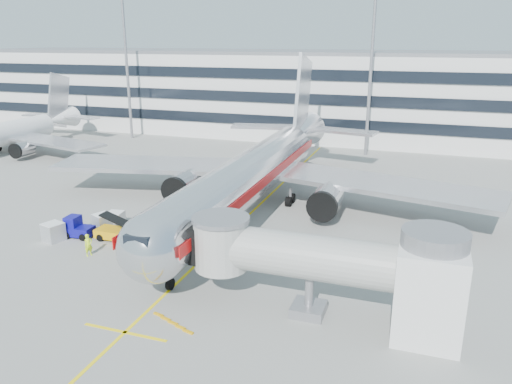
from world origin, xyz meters
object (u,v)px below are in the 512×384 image
(belt_loader, at_px, (122,233))
(cargo_container_front, at_px, (53,232))
(ramp_worker, at_px, (88,245))
(baggage_tug, at_px, (77,228))
(main_jet, at_px, (257,171))
(cargo_container_right, at_px, (103,222))
(cargo_container_left, at_px, (116,220))

(belt_loader, height_order, cargo_container_front, belt_loader)
(ramp_worker, bearing_deg, cargo_container_front, 99.40)
(baggage_tug, distance_m, ramp_worker, 4.91)
(baggage_tug, bearing_deg, cargo_container_front, -132.89)
(main_jet, height_order, ramp_worker, main_jet)
(cargo_container_front, bearing_deg, main_jet, 45.65)
(cargo_container_right, bearing_deg, main_jet, 42.90)
(main_jet, bearing_deg, cargo_container_left, -137.91)
(main_jet, bearing_deg, belt_loader, -124.16)
(main_jet, distance_m, cargo_container_right, 16.68)
(cargo_container_front, bearing_deg, cargo_container_right, 55.39)
(belt_loader, bearing_deg, cargo_container_right, 152.54)
(main_jet, relative_size, cargo_container_front, 25.52)
(cargo_container_right, distance_m, ramp_worker, 6.04)
(belt_loader, relative_size, cargo_container_left, 3.11)
(cargo_container_left, relative_size, cargo_container_front, 0.84)
(main_jet, bearing_deg, cargo_container_right, -137.10)
(cargo_container_left, distance_m, ramp_worker, 6.73)
(cargo_container_left, xyz_separation_m, ramp_worker, (1.72, -6.51, 0.19))
(belt_loader, height_order, cargo_container_left, belt_loader)
(main_jet, bearing_deg, baggage_tug, -134.51)
(belt_loader, distance_m, cargo_container_front, 6.27)
(cargo_container_left, relative_size, cargo_container_right, 0.84)
(belt_loader, xyz_separation_m, cargo_container_right, (-3.26, 1.70, 0.10))
(main_jet, relative_size, cargo_container_left, 30.30)
(baggage_tug, xyz_separation_m, cargo_container_left, (1.97, 3.28, -0.07))
(cargo_container_left, height_order, cargo_container_right, cargo_container_right)
(cargo_container_right, bearing_deg, baggage_tug, -117.88)
(ramp_worker, bearing_deg, cargo_container_left, 42.50)
(main_jet, bearing_deg, ramp_worker, -119.67)
(cargo_container_right, xyz_separation_m, cargo_container_front, (-2.63, -3.81, 0.05))
(cargo_container_left, distance_m, cargo_container_right, 1.26)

